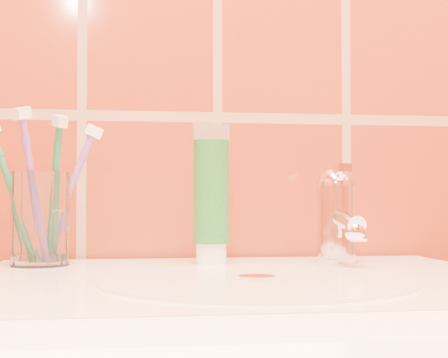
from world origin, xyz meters
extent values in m
cube|color=white|center=(0.00, 0.96, 0.77)|extent=(0.56, 0.46, 0.16)
cylinder|color=silver|center=(0.00, 0.91, 0.85)|extent=(0.30, 0.30, 0.00)
cylinder|color=white|center=(0.00, 0.91, 0.85)|extent=(0.04, 0.04, 0.00)
cylinder|color=white|center=(-0.22, 1.10, 0.91)|extent=(0.07, 0.07, 0.11)
cylinder|color=white|center=(-0.02, 1.10, 0.86)|extent=(0.04, 0.04, 0.03)
cylinder|color=#176220|center=(-0.02, 1.10, 0.94)|extent=(0.04, 0.04, 0.13)
cube|color=beige|center=(-0.02, 1.10, 1.01)|extent=(0.05, 0.01, 0.02)
cylinder|color=white|center=(0.14, 1.09, 0.90)|extent=(0.05, 0.05, 0.09)
sphere|color=white|center=(0.14, 1.09, 0.94)|extent=(0.05, 0.05, 0.05)
cylinder|color=white|center=(0.14, 1.06, 0.91)|extent=(0.02, 0.09, 0.03)
cube|color=white|center=(0.14, 1.08, 0.96)|extent=(0.02, 0.06, 0.01)
camera|label=1|loc=(-0.12, 0.27, 0.93)|focal=55.00mm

